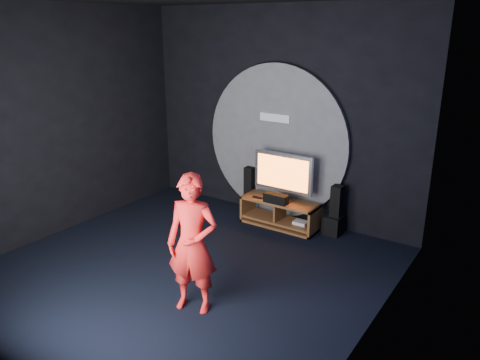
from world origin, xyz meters
name	(u,v)px	position (x,y,z in m)	size (l,w,h in m)	color
floor	(184,271)	(0.00, 0.00, 0.00)	(5.00, 5.00, 0.00)	black
back_wall	(278,115)	(0.00, 2.50, 1.75)	(5.00, 0.04, 3.50)	black
left_wall	(54,123)	(-2.50, 0.00, 1.75)	(0.04, 5.00, 3.50)	black
right_wall	(377,181)	(2.50, 0.00, 1.75)	(0.04, 5.00, 3.50)	black
wall_disc_panel	(276,142)	(0.00, 2.44, 1.30)	(2.60, 0.11, 2.60)	#515156
media_console	(280,215)	(0.34, 2.05, 0.20)	(1.29, 0.45, 0.45)	#97632E
tv	(283,174)	(0.33, 2.12, 0.87)	(1.03, 0.22, 0.78)	#A8A8AF
center_speaker	(276,199)	(0.33, 1.90, 0.53)	(0.40, 0.15, 0.15)	black
remote	(258,197)	(-0.03, 1.93, 0.46)	(0.18, 0.05, 0.02)	black
tower_speaker_left	(250,189)	(-0.45, 2.35, 0.40)	(0.16, 0.18, 0.81)	black
tower_speaker_right	(336,210)	(1.22, 2.26, 0.40)	(0.16, 0.18, 0.81)	black
subwoofer	(333,225)	(1.18, 2.25, 0.15)	(0.28, 0.28, 0.31)	black
player	(192,244)	(0.67, -0.58, 0.82)	(0.60, 0.39, 1.64)	red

